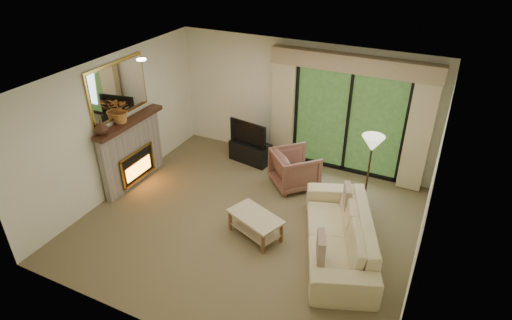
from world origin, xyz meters
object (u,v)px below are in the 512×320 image
at_px(media_console, 251,152).
at_px(armchair, 295,169).
at_px(sofa, 339,233).
at_px(coffee_table, 255,226).

relative_size(media_console, armchair, 1.08).
height_order(media_console, sofa, sofa).
relative_size(media_console, sofa, 0.37).
xyz_separation_m(media_console, sofa, (2.53, -1.99, 0.13)).
xyz_separation_m(armchair, coffee_table, (-0.02, -1.73, -0.17)).
bearing_deg(media_console, armchair, -12.72).
xyz_separation_m(media_console, armchair, (1.21, -0.50, 0.15)).
relative_size(sofa, coffee_table, 2.66).
bearing_deg(armchair, sofa, 176.78).
height_order(sofa, coffee_table, sofa).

